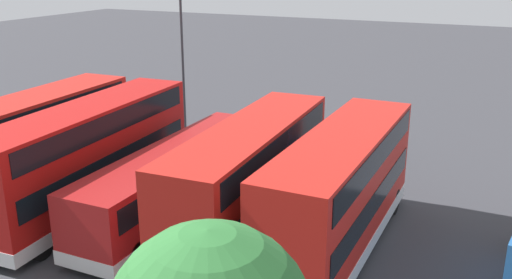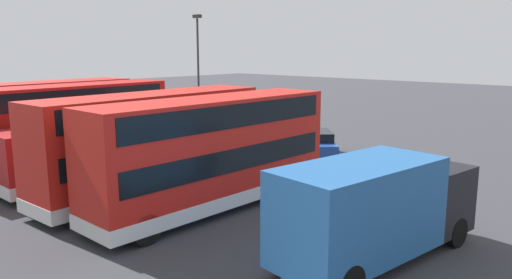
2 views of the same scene
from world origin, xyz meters
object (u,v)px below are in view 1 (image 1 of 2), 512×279
at_px(bus_double_decker_fifth, 30,144).
at_px(bus_double_decker_near_end, 341,190).
at_px(bus_single_deck_third, 177,179).
at_px(bus_double_decker_fourth, 90,154).
at_px(car_hatchback_silver, 348,138).
at_px(lamp_post_tall, 182,48).
at_px(bus_double_decker_second, 250,179).
at_px(waste_bin_yellow, 148,132).

bearing_deg(bus_double_decker_fifth, bus_double_decker_near_end, -176.84).
distance_m(bus_single_deck_third, bus_double_decker_fifth, 7.31).
height_order(bus_double_decker_fourth, car_hatchback_silver, bus_double_decker_fourth).
relative_size(bus_double_decker_near_end, lamp_post_tall, 1.25).
height_order(bus_double_decker_second, bus_double_decker_fifth, same).
bearing_deg(bus_single_deck_third, bus_double_decker_fifth, 7.37).
bearing_deg(bus_double_decker_fifth, bus_double_decker_fourth, -178.90).
height_order(bus_double_decker_near_end, bus_double_decker_second, same).
xyz_separation_m(bus_double_decker_fourth, waste_bin_yellow, (3.59, -9.01, -1.98)).
relative_size(bus_double_decker_near_end, waste_bin_yellow, 11.77).
bearing_deg(bus_double_decker_near_end, waste_bin_yellow, -29.65).
bearing_deg(car_hatchback_silver, bus_double_decker_second, 87.80).
distance_m(bus_double_decker_near_end, bus_single_deck_third, 7.22).
distance_m(bus_single_deck_third, bus_double_decker_fourth, 3.98).
bearing_deg(bus_single_deck_third, bus_double_decker_second, 171.72).
height_order(bus_double_decker_second, car_hatchback_silver, bus_double_decker_second).
height_order(bus_double_decker_fifth, car_hatchback_silver, bus_double_decker_fifth).
relative_size(car_hatchback_silver, lamp_post_tall, 0.48).
bearing_deg(lamp_post_tall, bus_double_decker_fifth, 87.13).
distance_m(bus_double_decker_near_end, car_hatchback_silver, 12.06).
xyz_separation_m(bus_double_decker_second, bus_single_deck_third, (3.70, -0.54, -0.83)).
xyz_separation_m(bus_double_decker_near_end, car_hatchback_silver, (3.02, -11.54, -1.75)).
xyz_separation_m(bus_single_deck_third, bus_double_decker_fourth, (3.79, 0.87, 0.83)).
distance_m(bus_single_deck_third, lamp_post_tall, 13.41).
distance_m(car_hatchback_silver, lamp_post_tall, 11.65).
relative_size(bus_double_decker_second, lamp_post_tall, 1.27).
height_order(bus_double_decker_fourth, lamp_post_tall, lamp_post_tall).
bearing_deg(bus_double_decker_second, bus_double_decker_fifth, 2.07).
xyz_separation_m(bus_double_decker_fifth, waste_bin_yellow, (0.18, -9.08, -1.97)).
bearing_deg(bus_double_decker_fifth, bus_double_decker_second, -177.93).
height_order(bus_double_decker_fifth, lamp_post_tall, lamp_post_tall).
relative_size(bus_double_decker_fifth, lamp_post_tall, 1.31).
bearing_deg(bus_double_decker_second, waste_bin_yellow, -38.09).
bearing_deg(lamp_post_tall, bus_double_decker_fourth, 103.17).
xyz_separation_m(bus_double_decker_near_end, bus_double_decker_fifth, (14.38, 0.79, 0.00)).
xyz_separation_m(bus_double_decker_near_end, waste_bin_yellow, (14.56, -8.29, -1.97)).
bearing_deg(car_hatchback_silver, bus_double_decker_fifth, 47.35).
bearing_deg(bus_single_deck_third, lamp_post_tall, -59.34).
relative_size(bus_double_decker_second, bus_double_decker_fifth, 0.96).
height_order(bus_single_deck_third, bus_double_decker_fourth, bus_double_decker_fourth).
relative_size(bus_double_decker_fifth, waste_bin_yellow, 12.33).
relative_size(bus_double_decker_near_end, bus_double_decker_fifth, 0.95).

